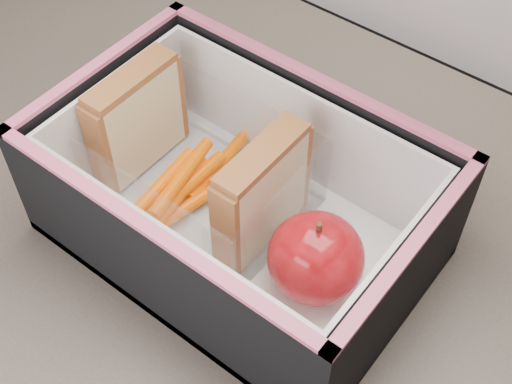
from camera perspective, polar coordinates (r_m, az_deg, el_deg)
kitchen_table at (r=0.72m, az=-0.17°, el=-6.81°), size 1.20×0.80×0.75m
lunch_bag at (r=0.59m, az=-1.06°, el=0.44°), size 0.32×0.30×0.31m
plastic_tub at (r=0.62m, az=-4.67°, el=1.96°), size 0.19×0.13×0.08m
sandwich_left at (r=0.65m, az=-9.50°, el=5.77°), size 0.03×0.09×0.10m
sandwich_right at (r=0.58m, az=0.49°, el=-0.16°), size 0.03×0.09×0.10m
carrot_sticks at (r=0.63m, az=-5.76°, el=0.39°), size 0.05×0.16×0.03m
paper_napkin at (r=0.60m, az=4.81°, el=-7.03°), size 0.08×0.08×0.01m
red_apple at (r=0.56m, az=4.80°, el=-5.26°), size 0.10×0.10×0.08m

